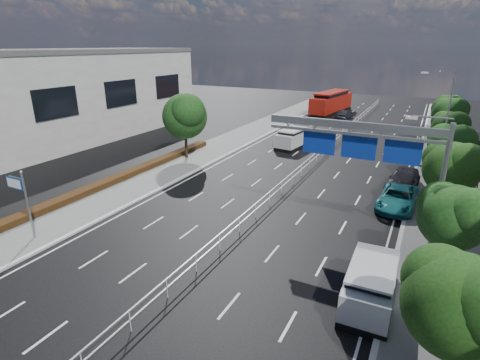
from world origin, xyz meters
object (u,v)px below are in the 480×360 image
at_px(overhead_gantry, 372,144).
at_px(white_minivan, 293,138).
at_px(near_car_dark, 344,114).
at_px(pedestrian_b, 445,201).
at_px(parked_car_teal, 398,198).
at_px(toilet_sign, 20,192).
at_px(parked_car_dark, 403,180).
at_px(near_car_silver, 288,135).
at_px(red_bus, 331,102).
at_px(silver_minivan, 371,284).
at_px(pedestrian_a, 474,188).

bearing_deg(overhead_gantry, white_minivan, 121.99).
bearing_deg(near_car_dark, white_minivan, 89.69).
bearing_deg(white_minivan, near_car_dark, 93.24).
bearing_deg(pedestrian_b, parked_car_teal, 17.51).
xyz_separation_m(toilet_sign, pedestrian_b, (22.16, 14.75, -1.85)).
bearing_deg(toilet_sign, overhead_gantry, 29.60).
relative_size(overhead_gantry, parked_car_dark, 1.95).
relative_size(parked_car_teal, parked_car_dark, 1.01).
distance_m(overhead_gantry, near_car_dark, 38.93).
xyz_separation_m(toilet_sign, near_car_silver, (5.39, 30.05, -2.24)).
relative_size(white_minivan, parked_car_dark, 0.98).
xyz_separation_m(overhead_gantry, pedestrian_b, (4.47, 4.70, -4.51)).
height_order(red_bus, silver_minivan, red_bus).
distance_m(overhead_gantry, parked_car_dark, 10.31).
bearing_deg(silver_minivan, pedestrian_b, 74.55).
height_order(overhead_gantry, parked_car_dark, overhead_gantry).
relative_size(red_bus, near_car_silver, 2.99).
bearing_deg(silver_minivan, parked_car_dark, 88.57).
bearing_deg(overhead_gantry, parked_car_teal, 71.99).
bearing_deg(near_car_dark, pedestrian_b, 116.35).
relative_size(toilet_sign, pedestrian_a, 2.52).
bearing_deg(near_car_dark, parked_car_dark, 114.44).
bearing_deg(parked_car_teal, overhead_gantry, -105.50).
height_order(overhead_gantry, near_car_silver, overhead_gantry).
height_order(toilet_sign, near_car_dark, toilet_sign).
xyz_separation_m(near_car_silver, near_car_dark, (2.92, 17.46, -0.04)).
bearing_deg(pedestrian_b, parked_car_dark, -36.29).
bearing_deg(near_car_silver, red_bus, -84.24).
bearing_deg(toilet_sign, pedestrian_b, 33.65).
relative_size(near_car_dark, silver_minivan, 0.85).
relative_size(silver_minivan, pedestrian_a, 2.79).
bearing_deg(parked_car_teal, pedestrian_a, 41.20).
relative_size(white_minivan, parked_car_teal, 0.97).
distance_m(red_bus, parked_car_dark, 35.40).
distance_m(parked_car_teal, pedestrian_a, 6.24).
relative_size(white_minivan, silver_minivan, 1.07).
height_order(near_car_dark, parked_car_dark, parked_car_dark).
height_order(overhead_gantry, pedestrian_b, overhead_gantry).
bearing_deg(silver_minivan, red_bus, 104.87).
xyz_separation_m(red_bus, near_car_silver, (0.27, -21.41, -1.18)).
xyz_separation_m(red_bus, pedestrian_a, (19.00, -32.71, -0.89)).
height_order(toilet_sign, parked_car_teal, toilet_sign).
distance_m(near_car_dark, silver_minivan, 45.74).
bearing_deg(red_bus, pedestrian_a, -52.22).
height_order(overhead_gantry, red_bus, overhead_gantry).
distance_m(white_minivan, pedestrian_a, 19.11).
bearing_deg(toilet_sign, red_bus, 84.32).
bearing_deg(toilet_sign, near_car_dark, 80.08).
distance_m(toilet_sign, red_bus, 51.72).
xyz_separation_m(silver_minivan, pedestrian_a, (4.86, 15.65, 0.03)).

